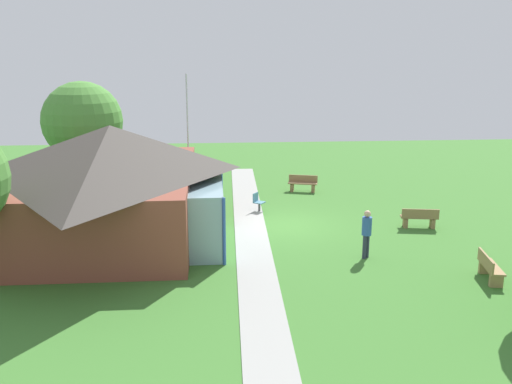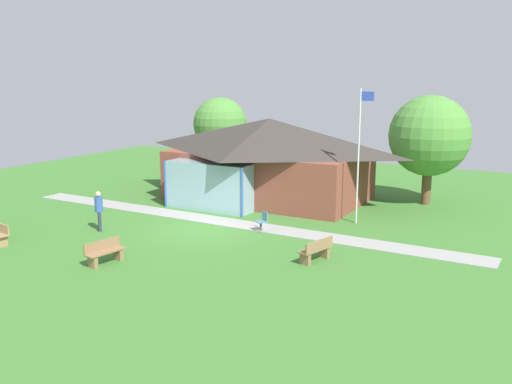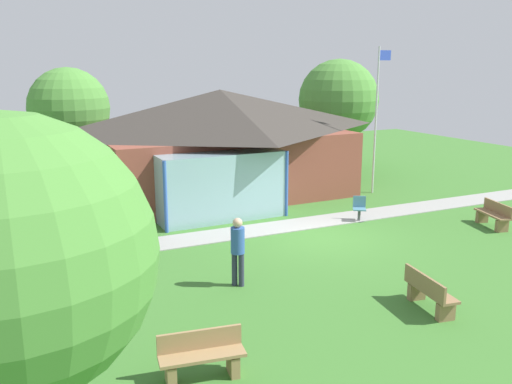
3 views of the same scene
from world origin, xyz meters
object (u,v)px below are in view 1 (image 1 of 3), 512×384
object	(u,v)px
bench_mid_right	(303,184)
flagpole	(188,130)
tree_behind_pavilion_right	(83,122)
bench_front_left	(490,268)
bench_front_center	(419,218)
pavilion	(116,179)
visitor_strolling_lawn	(367,230)
patio_chair_lawn_spare	(258,203)

from	to	relation	value
bench_mid_right	flagpole	bearing A→B (deg)	19.68
bench_mid_right	tree_behind_pavilion_right	distance (m)	11.83
bench_front_left	bench_front_center	xyz separation A→B (m)	(5.50, 0.27, 0.00)
pavilion	bench_front_center	distance (m)	12.37
pavilion	tree_behind_pavilion_right	bearing A→B (deg)	20.25
flagpole	tree_behind_pavilion_right	size ratio (longest dim) A/B	1.07
visitor_strolling_lawn	bench_mid_right	bearing A→B (deg)	-129.27
flagpole	bench_front_left	xyz separation A→B (m)	(-11.60, -9.92, -2.92)
pavilion	tree_behind_pavilion_right	xyz separation A→B (m)	(7.84, 2.89, 1.30)
bench_front_left	pavilion	bearing A→B (deg)	-104.90
visitor_strolling_lawn	tree_behind_pavilion_right	bearing A→B (deg)	-86.43
visitor_strolling_lawn	pavilion	bearing A→B (deg)	-63.76
bench_mid_right	bench_front_center	distance (m)	7.56
bench_front_center	patio_chair_lawn_spare	distance (m)	7.08
patio_chair_lawn_spare	tree_behind_pavilion_right	bearing A→B (deg)	-86.07
flagpole	tree_behind_pavilion_right	world-z (taller)	flagpole
flagpole	visitor_strolling_lawn	size ratio (longest dim) A/B	3.48
bench_mid_right	patio_chair_lawn_spare	size ratio (longest dim) A/B	1.82
bench_mid_right	pavilion	bearing A→B (deg)	52.63
pavilion	bench_mid_right	world-z (taller)	pavilion
pavilion	visitor_strolling_lawn	bearing A→B (deg)	-110.50
pavilion	patio_chair_lawn_spare	distance (m)	6.68
bench_front_left	bench_mid_right	world-z (taller)	same
patio_chair_lawn_spare	tree_behind_pavilion_right	size ratio (longest dim) A/B	0.15
pavilion	bench_front_left	xyz separation A→B (m)	(-5.66, -12.50, -1.86)
patio_chair_lawn_spare	bench_front_center	bearing A→B (deg)	99.59
bench_front_center	visitor_strolling_lawn	xyz separation A→B (m)	(-3.24, 3.13, 0.62)
bench_mid_right	bench_front_center	xyz separation A→B (m)	(-6.53, -3.81, 0.00)
flagpole	bench_mid_right	world-z (taller)	flagpole
patio_chair_lawn_spare	flagpole	bearing A→B (deg)	-100.34
pavilion	flagpole	size ratio (longest dim) A/B	1.81
tree_behind_pavilion_right	flagpole	bearing A→B (deg)	-109.17
flagpole	bench_front_center	distance (m)	11.79
flagpole	tree_behind_pavilion_right	distance (m)	5.79
pavilion	bench_front_center	xyz separation A→B (m)	(-0.16, -12.22, -1.86)
bench_front_center	pavilion	bearing A→B (deg)	-170.95
bench_front_center	tree_behind_pavilion_right	world-z (taller)	tree_behind_pavilion_right
flagpole	bench_front_left	distance (m)	15.54
bench_front_left	bench_front_center	size ratio (longest dim) A/B	1.00
patio_chair_lawn_spare	visitor_strolling_lawn	bearing A→B (deg)	62.29
bench_front_center	tree_behind_pavilion_right	distance (m)	17.39
flagpole	bench_mid_right	xyz separation A→B (m)	(0.43, -5.84, -2.92)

